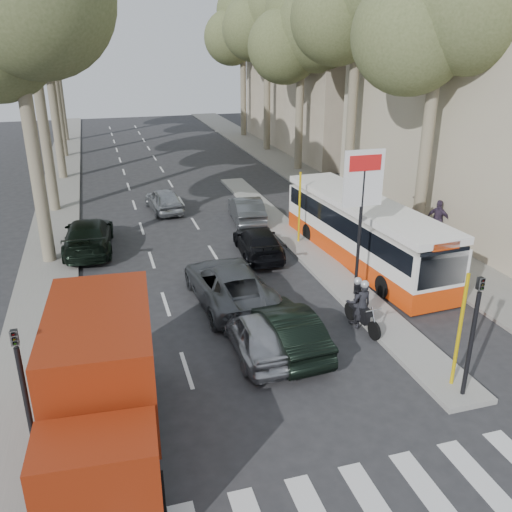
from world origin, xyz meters
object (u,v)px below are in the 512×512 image
at_px(city_bus, 363,230).
at_px(motorcycle, 359,304).
at_px(silver_hatchback, 258,333).
at_px(red_truck, 102,385).
at_px(dark_hatchback, 285,328).

xyz_separation_m(city_bus, motorcycle, (-2.77, -5.24, -0.65)).
height_order(city_bus, motorcycle, city_bus).
distance_m(silver_hatchback, city_bus, 8.83).
height_order(silver_hatchback, city_bus, city_bus).
xyz_separation_m(red_truck, motorcycle, (8.38, 3.63, -0.93)).
distance_m(dark_hatchback, motorcycle, 2.92).
bearing_deg(motorcycle, dark_hatchback, -173.24).
distance_m(dark_hatchback, red_truck, 6.38).
bearing_deg(motorcycle, silver_hatchback, -175.41).
xyz_separation_m(dark_hatchback, red_truck, (-5.52, -3.02, 1.04)).
height_order(silver_hatchback, dark_hatchback, dark_hatchback).
relative_size(red_truck, motorcycle, 3.00).
distance_m(silver_hatchback, dark_hatchback, 0.90).
bearing_deg(city_bus, motorcycle, -121.76).
xyz_separation_m(silver_hatchback, city_bus, (6.53, 5.89, 0.78)).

